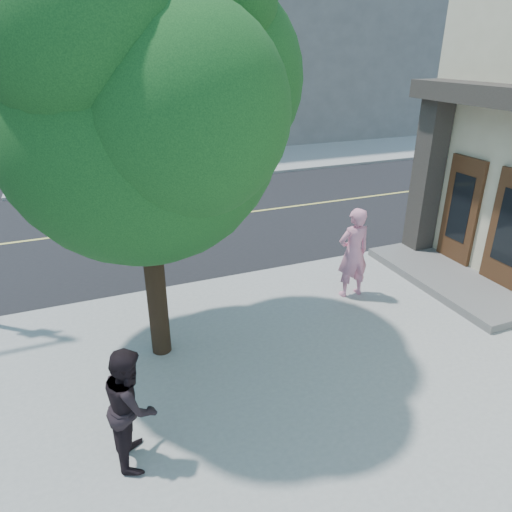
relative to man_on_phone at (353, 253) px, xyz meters
name	(u,v)px	position (x,y,z in m)	size (l,w,h in m)	color
ground	(17,319)	(-6.79, 1.84, -1.12)	(140.00, 140.00, 0.00)	black
road_ew	(27,241)	(-6.79, 6.34, -1.11)	(140.00, 9.00, 0.01)	black
sidewalk_ne	(250,127)	(6.71, 23.34, -1.06)	(29.00, 25.00, 0.12)	gray
filler_ne	(254,13)	(7.21, 23.84, 6.00)	(18.00, 16.00, 14.00)	slate
man_on_phone	(353,253)	(0.00, 0.00, 0.00)	(0.73, 0.48, 1.99)	pink
pedestrian	(131,405)	(-5.02, -2.73, -0.16)	(0.81, 0.63, 1.67)	black
street_tree	(144,89)	(-4.14, -0.51, 3.44)	(5.18, 4.71, 6.87)	black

